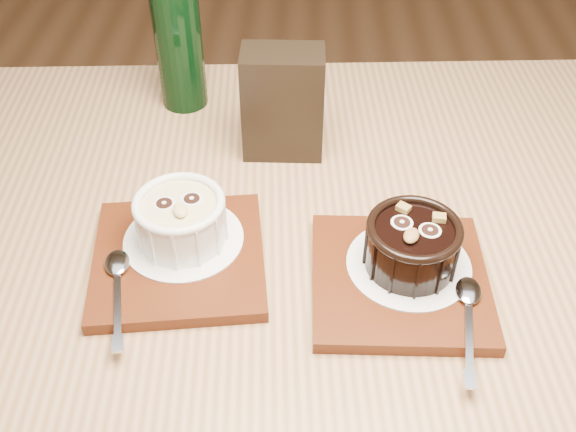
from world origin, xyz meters
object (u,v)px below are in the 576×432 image
ramekin_white (181,218)px  green_bottle (179,42)px  condiment_stand (283,103)px  table (300,299)px  tray_left (179,258)px  ramekin_dark (412,243)px  tray_right (400,280)px

ramekin_white → green_bottle: size_ratio=0.41×
ramekin_white → condiment_stand: condiment_stand is taller
table → tray_left: tray_left is taller
ramekin_dark → condiment_stand: condiment_stand is taller
table → tray_right: bearing=-28.2°
tray_left → ramekin_white: ramekin_white is taller
condiment_stand → green_bottle: size_ratio=0.59×
tray_right → condiment_stand: size_ratio=1.29×
tray_right → ramekin_dark: bearing=55.9°
ramekin_dark → green_bottle: (-0.28, 0.33, 0.05)m
tray_right → green_bottle: (-0.27, 0.34, 0.09)m
tray_left → ramekin_dark: 0.25m
ramekin_dark → green_bottle: bearing=152.4°
tray_right → green_bottle: bearing=128.4°
ramekin_white → table: bearing=-12.5°
tray_right → green_bottle: size_ratio=0.75×
ramekin_dark → green_bottle: size_ratio=0.41×
table → green_bottle: (-0.17, 0.29, 0.18)m
table → tray_left: (-0.13, -0.03, 0.10)m
ramekin_dark → condiment_stand: 0.26m
tray_right → condiment_stand: condiment_stand is taller
tray_left → green_bottle: green_bottle is taller
table → condiment_stand: size_ratio=8.87×
tray_left → ramekin_white: (0.00, 0.02, 0.04)m
ramekin_white → tray_right: bearing=-27.9°
ramekin_white → condiment_stand: size_ratio=0.69×
table → ramekin_white: size_ratio=12.78×
table → ramekin_dark: size_ratio=12.76×
table → condiment_stand: 0.24m
table → tray_right: (0.10, -0.06, 0.10)m
ramekin_white → ramekin_dark: 0.24m
tray_right → ramekin_dark: size_ratio=1.85×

